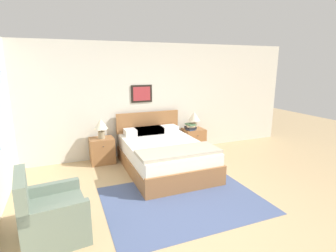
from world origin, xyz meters
TOP-DOWN VIEW (x-y plane):
  - ground_plane at (0.00, 0.00)m, footprint 16.00×16.00m
  - wall_back at (-0.00, 3.05)m, footprint 7.86×0.09m
  - area_rug_main at (-0.14, 0.59)m, footprint 2.44×1.87m
  - bed at (0.05, 1.91)m, footprint 1.50×2.17m
  - armchair at (-2.04, 0.36)m, footprint 0.82×0.84m
  - nightstand_near_window at (-1.07, 2.76)m, footprint 0.51×0.45m
  - nightstand_by_door at (1.17, 2.76)m, footprint 0.51×0.45m
  - table_lamp_near_window at (-1.07, 2.73)m, footprint 0.28×0.28m
  - table_lamp_by_door at (1.16, 2.73)m, footprint 0.28×0.28m
  - book_thick_bottom at (1.06, 2.72)m, footprint 0.19×0.24m
  - book_hardcover_middle at (1.06, 2.72)m, footprint 0.22×0.25m
  - book_novel_upper at (1.06, 2.72)m, footprint 0.24×0.26m
  - book_slim_near_top at (1.06, 2.72)m, footprint 0.22×0.26m
  - book_paperback_top at (1.06, 2.72)m, footprint 0.20×0.28m

SIDE VIEW (x-z plane):
  - ground_plane at x=0.00m, z-range 0.00..0.00m
  - area_rug_main at x=-0.14m, z-range 0.00..0.01m
  - nightstand_near_window at x=-1.07m, z-range 0.00..0.56m
  - nightstand_by_door at x=1.17m, z-range 0.00..0.56m
  - armchair at x=-2.04m, z-range -0.15..0.75m
  - bed at x=0.05m, z-range -0.20..0.83m
  - book_thick_bottom at x=1.06m, z-range 0.56..0.58m
  - book_hardcover_middle at x=1.06m, z-range 0.58..0.61m
  - book_novel_upper at x=1.06m, z-range 0.61..0.64m
  - book_slim_near_top at x=1.06m, z-range 0.64..0.67m
  - book_paperback_top at x=1.06m, z-range 0.67..0.70m
  - table_lamp_near_window at x=-1.07m, z-range 0.63..1.06m
  - table_lamp_by_door at x=1.16m, z-range 0.63..1.06m
  - wall_back at x=0.00m, z-range 0.00..2.60m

